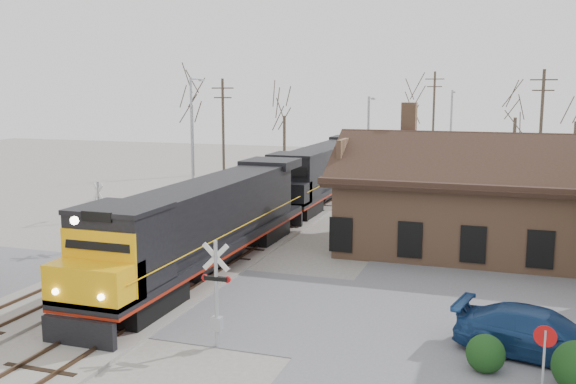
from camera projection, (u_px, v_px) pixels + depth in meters
name	position (u px, v px, depth m)	size (l,w,h in m)	color
ground	(169.00, 295.00, 27.16)	(140.00, 140.00, 0.00)	#A19C91
road	(169.00, 295.00, 27.16)	(60.00, 9.00, 0.03)	slate
track_main	(284.00, 224.00, 41.19)	(3.40, 90.00, 0.24)	#A19C91
track_siding	(220.00, 220.00, 42.61)	(3.40, 90.00, 0.24)	#A19C91
depot	(478.00, 207.00, 34.22)	(15.20, 9.31, 7.90)	#986D4E
locomotive_lead	(203.00, 225.00, 29.98)	(3.01, 20.18, 4.48)	black
locomotive_trailing	(322.00, 172.00, 49.11)	(3.01, 20.18, 4.24)	black
crossbuck_near	(216.00, 297.00, 21.42)	(1.05, 0.28, 3.69)	#A5A8AD
crossbuck_far	(99.00, 218.00, 34.54)	(1.01, 0.52, 3.76)	#A5A8AD
do_not_enter_sign	(545.00, 347.00, 17.91)	(0.63, 0.18, 2.13)	#A5A8AD
parked_car	(540.00, 334.00, 20.73)	(2.21, 5.44, 1.58)	navy
hedge_a	(486.00, 354.00, 19.68)	(1.19, 1.19, 1.19)	black
streetlight_a	(193.00, 137.00, 45.33)	(0.25, 2.04, 9.46)	#A5A8AD
streetlight_b	(368.00, 145.00, 46.80)	(0.25, 2.04, 8.13)	#A5A8AD
streetlight_c	(451.00, 135.00, 53.93)	(0.25, 2.04, 8.58)	#A5A8AD
utility_pole_a	(223.00, 132.00, 54.81)	(2.00, 0.24, 9.54)	#382D23
utility_pole_b	(433.00, 119.00, 69.06)	(2.00, 0.24, 10.52)	#382D23
utility_pole_c	(541.00, 133.00, 49.40)	(2.00, 0.24, 10.15)	#382D23
tree_a	(191.00, 93.00, 63.53)	(4.74, 4.74, 11.62)	#382D23
tree_b	(284.00, 106.00, 66.29)	(3.95, 3.95, 9.68)	#382D23
tree_c	(412.00, 100.00, 72.01)	(4.30, 4.30, 10.52)	#382D23
tree_d	(516.00, 107.00, 61.79)	(3.97, 3.97, 9.72)	#382D23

